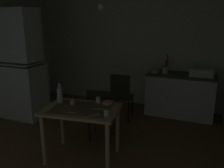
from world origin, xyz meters
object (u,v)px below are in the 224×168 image
at_px(sink_basin, 201,72).
at_px(hand_pump, 166,65).
at_px(chair_by_counter, 121,95).
at_px(glass_bottle, 60,95).
at_px(dining_table, 81,116).
at_px(chair_far_side, 101,113).
at_px(hutch_cabinet, 21,68).
at_px(mug_tall, 98,100).
at_px(mixing_bowl_counter, 154,71).
at_px(serving_bowl_wide, 108,103).

bearing_deg(sink_basin, hand_pump, 176.23).
relative_size(chair_by_counter, glass_bottle, 3.30).
relative_size(dining_table, chair_far_side, 1.23).
bearing_deg(glass_bottle, hutch_cabinet, 150.37).
xyz_separation_m(chair_by_counter, mug_tall, (0.05, -1.18, 0.30)).
height_order(mixing_bowl_counter, chair_far_side, mixing_bowl_counter).
height_order(hutch_cabinet, chair_far_side, hutch_cabinet).
bearing_deg(dining_table, mug_tall, 67.11).
height_order(hand_pump, mixing_bowl_counter, hand_pump).
distance_m(hand_pump, mug_tall, 2.03).
bearing_deg(glass_bottle, mug_tall, 21.09).
bearing_deg(glass_bottle, sink_basin, 47.71).
height_order(chair_far_side, serving_bowl_wide, chair_far_side).
relative_size(dining_table, serving_bowl_wide, 7.76).
relative_size(sink_basin, mixing_bowl_counter, 2.11).
bearing_deg(glass_bottle, mixing_bowl_counter, 64.45).
distance_m(hand_pump, serving_bowl_wide, 1.99).
distance_m(serving_bowl_wide, glass_bottle, 0.71).
xyz_separation_m(sink_basin, chair_far_side, (-1.45, -1.57, -0.46)).
distance_m(chair_far_side, mug_tall, 0.45).
xyz_separation_m(hutch_cabinet, dining_table, (1.84, -0.91, -0.35)).
height_order(sink_basin, chair_far_side, sink_basin).
xyz_separation_m(sink_basin, hand_pump, (-0.69, 0.05, 0.09)).
height_order(dining_table, chair_far_side, chair_far_side).
height_order(sink_basin, mug_tall, sink_basin).
height_order(hand_pump, chair_far_side, hand_pump).
bearing_deg(hutch_cabinet, hand_pump, 25.98).
relative_size(hand_pump, glass_bottle, 1.37).
relative_size(chair_far_side, serving_bowl_wide, 6.30).
bearing_deg(mixing_bowl_counter, serving_bowl_wide, -99.05).
distance_m(hutch_cabinet, chair_far_side, 1.97).
relative_size(hand_pump, dining_table, 0.36).
height_order(chair_by_counter, glass_bottle, glass_bottle).
relative_size(sink_basin, dining_table, 0.40).
bearing_deg(mixing_bowl_counter, glass_bottle, -115.55).
xyz_separation_m(hutch_cabinet, chair_by_counter, (1.91, 0.56, -0.50)).
bearing_deg(glass_bottle, chair_by_counter, 71.45).
xyz_separation_m(hand_pump, dining_table, (-0.79, -2.19, -0.38)).
xyz_separation_m(hutch_cabinet, glass_bottle, (1.45, -0.82, -0.12)).
bearing_deg(chair_far_side, hand_pump, 64.76).
distance_m(dining_table, mug_tall, 0.35).
bearing_deg(serving_bowl_wide, hand_pump, 74.89).
relative_size(dining_table, glass_bottle, 3.84).
relative_size(mixing_bowl_counter, chair_far_side, 0.23).
bearing_deg(serving_bowl_wide, hutch_cabinet, 163.55).
bearing_deg(chair_by_counter, serving_bowl_wide, -80.07).
bearing_deg(hutch_cabinet, chair_by_counter, 16.38).
xyz_separation_m(dining_table, serving_bowl_wide, (0.28, 0.29, 0.14)).
xyz_separation_m(hutch_cabinet, serving_bowl_wide, (2.12, -0.63, -0.22)).
bearing_deg(mixing_bowl_counter, sink_basin, 3.13).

